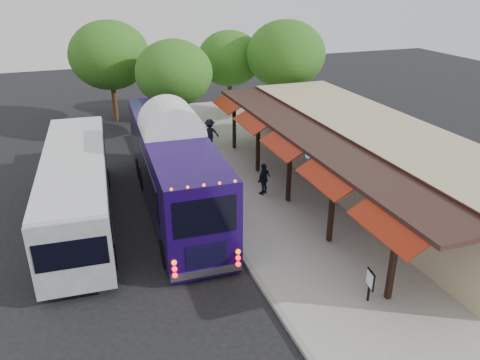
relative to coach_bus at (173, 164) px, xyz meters
name	(u,v)px	position (x,y,z in m)	size (l,w,h in m)	color
ground	(244,262)	(1.45, -5.65, -2.23)	(90.00, 90.00, 0.00)	black
sidewalk	(310,199)	(6.45, -1.65, -2.16)	(10.00, 40.00, 0.15)	#9E9B93
curb	(215,215)	(1.50, -1.65, -2.16)	(0.20, 40.00, 0.16)	gray
station_shelter	(372,158)	(9.83, -1.65, -0.39)	(8.15, 20.00, 3.60)	tan
coach_bus	(173,164)	(0.00, 0.00, 0.00)	(3.30, 13.10, 4.16)	#1A064D
city_bus	(77,186)	(-4.37, -0.06, -0.44)	(3.39, 12.23, 3.25)	gray
ped_a	(236,197)	(2.48, -1.83, -1.32)	(0.56, 0.37, 1.53)	black
ped_b	(223,192)	(2.05, -1.19, -1.24)	(0.82, 0.64, 1.69)	black
ped_c	(264,179)	(4.46, -0.40, -1.26)	(0.96, 0.40, 1.65)	black
ped_d	(210,133)	(3.86, 7.15, -1.15)	(1.21, 0.70, 1.87)	black
sign_board	(370,281)	(4.56, -9.47, -1.27)	(0.14, 0.55, 1.20)	black
tree_left	(174,73)	(2.48, 10.54, 2.15)	(5.13, 5.13, 6.57)	#382314
tree_mid	(230,58)	(7.95, 15.24, 2.07)	(5.04, 5.04, 6.45)	#382314
tree_right	(286,54)	(11.14, 11.74, 2.72)	(5.80, 5.80, 7.43)	#382314
tree_far	(110,55)	(-1.11, 15.66, 2.73)	(5.81, 5.81, 7.44)	#382314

